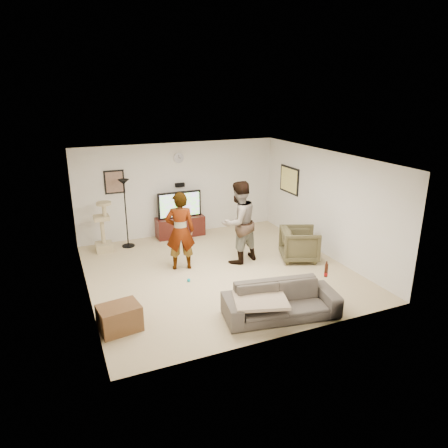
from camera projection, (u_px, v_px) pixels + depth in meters
name	position (u px, v px, depth m)	size (l,w,h in m)	color
floor	(218.00, 271.00, 9.11)	(5.50, 5.50, 0.02)	tan
ceiling	(218.00, 158.00, 8.32)	(5.50, 5.50, 0.02)	white
wall_back	(179.00, 189.00, 11.11)	(5.50, 0.04, 2.50)	white
wall_front	(287.00, 266.00, 6.31)	(5.50, 0.04, 2.50)	white
wall_left	(82.00, 234.00, 7.68)	(0.04, 5.50, 2.50)	white
wall_right	(325.00, 203.00, 9.74)	(0.04, 5.50, 2.50)	white
wall_clock	(179.00, 158.00, 10.82)	(0.26, 0.26, 0.04)	silver
wall_speaker	(180.00, 185.00, 11.02)	(0.25, 0.10, 0.10)	black
picture_back	(114.00, 182.00, 10.35)	(0.42, 0.03, 0.52)	#775B4D
picture_right	(289.00, 180.00, 11.05)	(0.03, 0.78, 0.62)	#F6DD77
tv_stand	(180.00, 227.00, 11.17)	(1.30, 0.45, 0.54)	#35110D
console_box	(185.00, 239.00, 10.90)	(0.40, 0.30, 0.07)	#B2B2BB
tv	(179.00, 205.00, 10.98)	(1.18, 0.08, 0.70)	black
tv_screen	(180.00, 205.00, 10.94)	(1.09, 0.01, 0.62)	#5AE91F
floor_lamp	(126.00, 214.00, 10.26)	(0.32, 0.32, 1.73)	black
cat_tree	(102.00, 227.00, 10.05)	(0.40, 0.40, 1.26)	tan
person_left	(180.00, 231.00, 8.98)	(0.64, 0.42, 1.76)	#9997A3
person_right	(239.00, 222.00, 9.32)	(0.93, 0.72, 1.91)	#374A8E
sofa	(281.00, 301.00, 7.23)	(2.01, 0.79, 0.59)	#4C453F
throw_blanket	(260.00, 300.00, 7.04)	(0.90, 0.70, 0.06)	#C6AD91
beer_bottle	(326.00, 270.00, 7.44)	(0.06, 0.06, 0.25)	#411B0E
armchair	(300.00, 244.00, 9.61)	(0.82, 0.84, 0.77)	#443F28
side_table	(120.00, 318.00, 6.83)	(0.66, 0.50, 0.44)	brown
toy_ball	(189.00, 280.00, 8.59)	(0.07, 0.07, 0.07)	#0896B0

